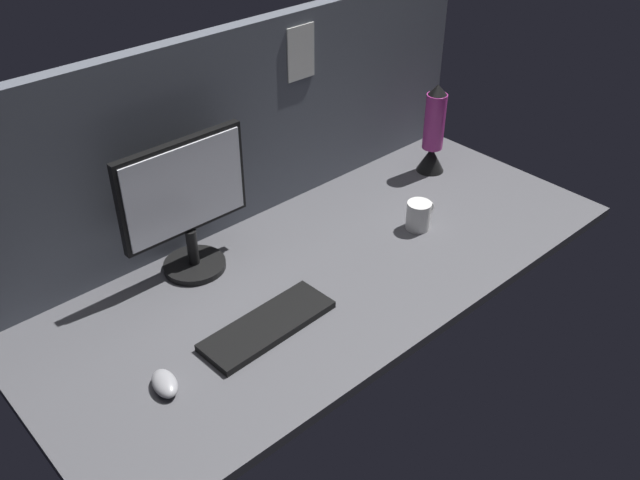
# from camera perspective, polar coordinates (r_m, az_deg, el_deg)

# --- Properties ---
(ground_plane) EXTENTS (1.80, 0.80, 0.03)m
(ground_plane) POSITION_cam_1_polar(r_m,az_deg,el_deg) (2.04, 0.53, -2.33)
(ground_plane) COLOR #515156
(cubicle_wall_back) EXTENTS (1.80, 0.06, 0.61)m
(cubicle_wall_back) POSITION_cam_1_polar(r_m,az_deg,el_deg) (2.13, -6.36, 9.21)
(cubicle_wall_back) COLOR #565B66
(cubicle_wall_back) RESTS_ON ground_plane
(monitor) EXTENTS (0.39, 0.18, 0.40)m
(monitor) POSITION_cam_1_polar(r_m,az_deg,el_deg) (1.94, -10.96, 3.07)
(monitor) COLOR black
(monitor) RESTS_ON ground_plane
(keyboard) EXTENTS (0.38, 0.15, 0.02)m
(keyboard) POSITION_cam_1_polar(r_m,az_deg,el_deg) (1.82, -4.29, -6.99)
(keyboard) COLOR black
(keyboard) RESTS_ON ground_plane
(mouse) EXTENTS (0.08, 0.11, 0.03)m
(mouse) POSITION_cam_1_polar(r_m,az_deg,el_deg) (1.70, -12.60, -11.40)
(mouse) COLOR #99999E
(mouse) RESTS_ON ground_plane
(mug_ceramic_white) EXTENTS (0.11, 0.08, 0.09)m
(mug_ceramic_white) POSITION_cam_1_polar(r_m,az_deg,el_deg) (2.19, 8.10, 2.02)
(mug_ceramic_white) COLOR white
(mug_ceramic_white) RESTS_ON ground_plane
(lava_lamp) EXTENTS (0.10, 0.10, 0.32)m
(lava_lamp) POSITION_cam_1_polar(r_m,az_deg,el_deg) (2.48, 9.26, 8.44)
(lava_lamp) COLOR black
(lava_lamp) RESTS_ON ground_plane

